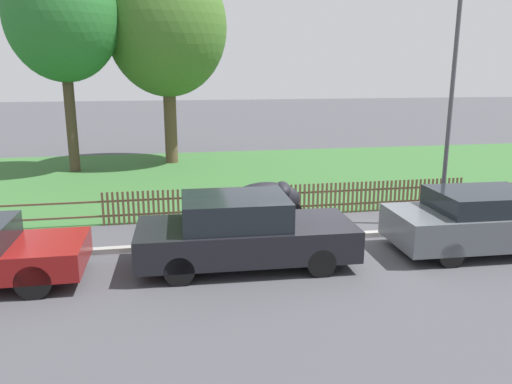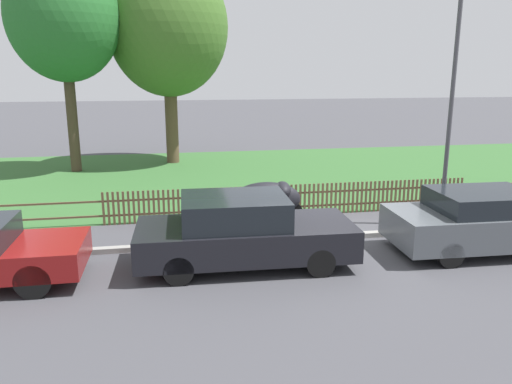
% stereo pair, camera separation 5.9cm
% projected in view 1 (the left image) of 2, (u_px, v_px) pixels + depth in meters
% --- Properties ---
extents(ground_plane, '(120.00, 120.00, 0.00)m').
position_uv_depth(ground_plane, '(316.00, 241.00, 12.06)').
color(ground_plane, '#424247').
extents(kerb_stone, '(35.49, 0.20, 0.12)m').
position_uv_depth(kerb_stone, '(315.00, 238.00, 12.14)').
color(kerb_stone, gray).
rests_on(kerb_stone, ground).
extents(grass_strip, '(35.49, 11.77, 0.01)m').
position_uv_depth(grass_strip, '(255.00, 174.00, 19.82)').
color(grass_strip, '#33602D').
rests_on(grass_strip, ground).
extents(park_fence, '(35.49, 0.05, 0.91)m').
position_uv_depth(park_fence, '(293.00, 200.00, 14.10)').
color(park_fence, brown).
rests_on(park_fence, ground).
extents(parked_car_black_saloon, '(4.58, 2.03, 1.50)m').
position_uv_depth(parked_car_black_saloon, '(243.00, 231.00, 10.44)').
color(parked_car_black_saloon, black).
rests_on(parked_car_black_saloon, ground).
extents(parked_car_navy_estate, '(4.64, 2.00, 1.40)m').
position_uv_depth(parked_car_navy_estate, '(489.00, 220.00, 11.32)').
color(parked_car_navy_estate, '#51565B').
rests_on(parked_car_navy_estate, ground).
extents(covered_motorcycle, '(1.98, 0.88, 1.16)m').
position_uv_depth(covered_motorcycle, '(268.00, 199.00, 13.26)').
color(covered_motorcycle, black).
rests_on(covered_motorcycle, ground).
extents(tree_nearest_kerb, '(4.27, 4.27, 8.47)m').
position_uv_depth(tree_nearest_kerb, '(62.00, 18.00, 19.02)').
color(tree_nearest_kerb, '#473828').
rests_on(tree_nearest_kerb, ground).
extents(tree_behind_motorcycle, '(5.08, 5.08, 8.74)m').
position_uv_depth(tree_behind_motorcycle, '(167.00, 27.00, 21.03)').
color(tree_behind_motorcycle, brown).
rests_on(tree_behind_motorcycle, ground).
extents(street_lamp, '(0.20, 0.79, 6.50)m').
position_uv_depth(street_lamp, '(456.00, 71.00, 12.39)').
color(street_lamp, '#47474C').
rests_on(street_lamp, ground).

